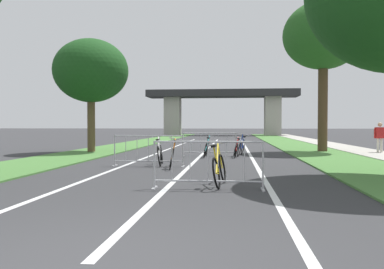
{
  "coord_description": "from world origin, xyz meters",
  "views": [
    {
      "loc": [
        1.45,
        -3.83,
        1.39
      ],
      "look_at": [
        0.07,
        9.63,
        1.07
      ],
      "focal_mm": 37.45,
      "sensor_mm": 36.0,
      "label": 1
    }
  ],
  "objects_px": {
    "bicycle_teal_1": "(207,149)",
    "bicycle_red_5": "(236,149)",
    "bicycle_yellow_3": "(219,169)",
    "bicycle_blue_4": "(241,147)",
    "crowd_barrier_third": "(209,145)",
    "crowd_barrier_nearest": "(208,165)",
    "bicycle_orange_0": "(172,156)",
    "tree_left_pine_far": "(91,71)",
    "bicycle_white_2": "(160,154)",
    "pedestrian_with_backpack": "(380,135)",
    "crowd_barrier_second": "(148,151)",
    "tree_right_maple_mid": "(323,36)"
  },
  "relations": [
    {
      "from": "bicycle_yellow_3",
      "to": "pedestrian_with_backpack",
      "type": "height_order",
      "value": "pedestrian_with_backpack"
    },
    {
      "from": "tree_left_pine_far",
      "to": "bicycle_yellow_3",
      "type": "distance_m",
      "value": 12.97
    },
    {
      "from": "pedestrian_with_backpack",
      "to": "bicycle_white_2",
      "type": "bearing_deg",
      "value": 31.36
    },
    {
      "from": "crowd_barrier_second",
      "to": "bicycle_orange_0",
      "type": "relative_size",
      "value": 1.4
    },
    {
      "from": "crowd_barrier_nearest",
      "to": "bicycle_red_5",
      "type": "relative_size",
      "value": 1.54
    },
    {
      "from": "tree_left_pine_far",
      "to": "bicycle_blue_4",
      "type": "height_order",
      "value": "tree_left_pine_far"
    },
    {
      "from": "bicycle_orange_0",
      "to": "bicycle_red_5",
      "type": "height_order",
      "value": "bicycle_orange_0"
    },
    {
      "from": "crowd_barrier_third",
      "to": "bicycle_red_5",
      "type": "relative_size",
      "value": 1.55
    },
    {
      "from": "crowd_barrier_nearest",
      "to": "crowd_barrier_third",
      "type": "relative_size",
      "value": 0.99
    },
    {
      "from": "crowd_barrier_third",
      "to": "crowd_barrier_nearest",
      "type": "bearing_deg",
      "value": -86.84
    },
    {
      "from": "tree_right_maple_mid",
      "to": "crowd_barrier_third",
      "type": "xyz_separation_m",
      "value": [
        -5.61,
        -3.3,
        -5.38
      ]
    },
    {
      "from": "tree_left_pine_far",
      "to": "bicycle_orange_0",
      "type": "bearing_deg",
      "value": -52.65
    },
    {
      "from": "tree_left_pine_far",
      "to": "pedestrian_with_backpack",
      "type": "relative_size",
      "value": 3.76
    },
    {
      "from": "tree_right_maple_mid",
      "to": "crowd_barrier_second",
      "type": "bearing_deg",
      "value": -133.19
    },
    {
      "from": "crowd_barrier_second",
      "to": "bicycle_yellow_3",
      "type": "distance_m",
      "value": 4.75
    },
    {
      "from": "crowd_barrier_nearest",
      "to": "crowd_barrier_third",
      "type": "xyz_separation_m",
      "value": [
        -0.51,
        9.16,
        0.0
      ]
    },
    {
      "from": "crowd_barrier_nearest",
      "to": "bicycle_orange_0",
      "type": "xyz_separation_m",
      "value": [
        -1.42,
        4.19,
        -0.14
      ]
    },
    {
      "from": "bicycle_teal_1",
      "to": "tree_right_maple_mid",
      "type": "bearing_deg",
      "value": 34.39
    },
    {
      "from": "tree_left_pine_far",
      "to": "crowd_barrier_second",
      "type": "bearing_deg",
      "value": -56.02
    },
    {
      "from": "bicycle_red_5",
      "to": "pedestrian_with_backpack",
      "type": "bearing_deg",
      "value": 18.81
    },
    {
      "from": "bicycle_orange_0",
      "to": "crowd_barrier_third",
      "type": "bearing_deg",
      "value": 70.8
    },
    {
      "from": "bicycle_blue_4",
      "to": "pedestrian_with_backpack",
      "type": "height_order",
      "value": "pedestrian_with_backpack"
    },
    {
      "from": "bicycle_blue_4",
      "to": "crowd_barrier_third",
      "type": "bearing_deg",
      "value": 23.83
    },
    {
      "from": "bicycle_orange_0",
      "to": "bicycle_yellow_3",
      "type": "xyz_separation_m",
      "value": [
        1.65,
        -3.64,
        0.0
      ]
    },
    {
      "from": "crowd_barrier_third",
      "to": "pedestrian_with_backpack",
      "type": "distance_m",
      "value": 8.4
    },
    {
      "from": "tree_left_pine_far",
      "to": "crowd_barrier_second",
      "type": "height_order",
      "value": "tree_left_pine_far"
    },
    {
      "from": "bicycle_yellow_3",
      "to": "bicycle_blue_4",
      "type": "relative_size",
      "value": 0.97
    },
    {
      "from": "bicycle_blue_4",
      "to": "pedestrian_with_backpack",
      "type": "xyz_separation_m",
      "value": [
        6.65,
        1.91,
        0.53
      ]
    },
    {
      "from": "crowd_barrier_second",
      "to": "bicycle_orange_0",
      "type": "bearing_deg",
      "value": -24.27
    },
    {
      "from": "crowd_barrier_second",
      "to": "pedestrian_with_backpack",
      "type": "height_order",
      "value": "pedestrian_with_backpack"
    },
    {
      "from": "bicycle_teal_1",
      "to": "pedestrian_with_backpack",
      "type": "distance_m",
      "value": 8.64
    },
    {
      "from": "crowd_barrier_second",
      "to": "pedestrian_with_backpack",
      "type": "bearing_deg",
      "value": 34.86
    },
    {
      "from": "crowd_barrier_nearest",
      "to": "bicycle_yellow_3",
      "type": "relative_size",
      "value": 1.41
    },
    {
      "from": "tree_left_pine_far",
      "to": "bicycle_yellow_3",
      "type": "bearing_deg",
      "value": -56.82
    },
    {
      "from": "bicycle_red_5",
      "to": "tree_left_pine_far",
      "type": "bearing_deg",
      "value": 160.82
    },
    {
      "from": "bicycle_teal_1",
      "to": "bicycle_red_5",
      "type": "relative_size",
      "value": 1.04
    },
    {
      "from": "crowd_barrier_nearest",
      "to": "bicycle_white_2",
      "type": "xyz_separation_m",
      "value": [
        -1.99,
        5.07,
        -0.14
      ]
    },
    {
      "from": "bicycle_orange_0",
      "to": "bicycle_yellow_3",
      "type": "height_order",
      "value": "bicycle_yellow_3"
    },
    {
      "from": "crowd_barrier_nearest",
      "to": "bicycle_white_2",
      "type": "relative_size",
      "value": 1.41
    },
    {
      "from": "crowd_barrier_second",
      "to": "tree_right_maple_mid",
      "type": "bearing_deg",
      "value": 46.81
    },
    {
      "from": "crowd_barrier_second",
      "to": "pedestrian_with_backpack",
      "type": "relative_size",
      "value": 1.59
    },
    {
      "from": "bicycle_white_2",
      "to": "crowd_barrier_second",
      "type": "bearing_deg",
      "value": -128.15
    },
    {
      "from": "crowd_barrier_third",
      "to": "bicycle_yellow_3",
      "type": "xyz_separation_m",
      "value": [
        0.73,
        -8.61,
        -0.14
      ]
    },
    {
      "from": "crowd_barrier_third",
      "to": "bicycle_red_5",
      "type": "height_order",
      "value": "crowd_barrier_third"
    },
    {
      "from": "tree_left_pine_far",
      "to": "bicycle_teal_1",
      "type": "bearing_deg",
      "value": -20.54
    },
    {
      "from": "bicycle_yellow_3",
      "to": "bicycle_white_2",
      "type": "bearing_deg",
      "value": 121.91
    },
    {
      "from": "crowd_barrier_second",
      "to": "bicycle_white_2",
      "type": "relative_size",
      "value": 1.41
    },
    {
      "from": "crowd_barrier_nearest",
      "to": "pedestrian_with_backpack",
      "type": "bearing_deg",
      "value": 56.52
    },
    {
      "from": "tree_left_pine_far",
      "to": "crowd_barrier_third",
      "type": "xyz_separation_m",
      "value": [
        6.07,
        -1.79,
        -3.58
      ]
    },
    {
      "from": "pedestrian_with_backpack",
      "to": "crowd_barrier_third",
      "type": "bearing_deg",
      "value": 13.47
    }
  ]
}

